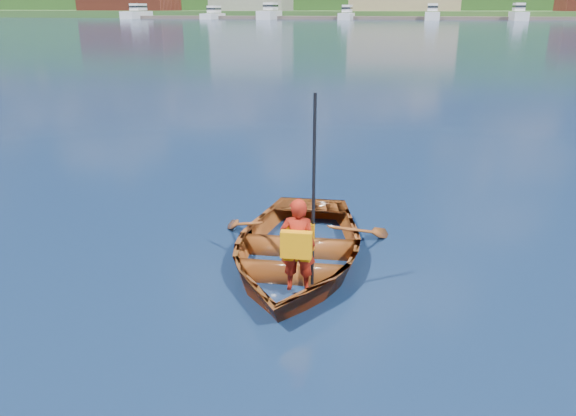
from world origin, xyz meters
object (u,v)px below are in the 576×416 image
at_px(child_paddler, 298,244).
at_px(rowboat, 296,248).
at_px(dock, 423,18).
at_px(marina_yachts, 372,14).

bearing_deg(child_paddler, rowboat, 103.59).
bearing_deg(child_paddler, dock, 89.46).
height_order(rowboat, child_paddler, child_paddler).
distance_m(child_paddler, dock, 149.67).
distance_m(rowboat, dock, 148.78).
relative_size(child_paddler, dock, 0.01).
relative_size(child_paddler, marina_yachts, 0.02).
bearing_deg(dock, marina_yachts, -159.45).
relative_size(dock, marina_yachts, 1.12).
bearing_deg(marina_yachts, dock, 20.55).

